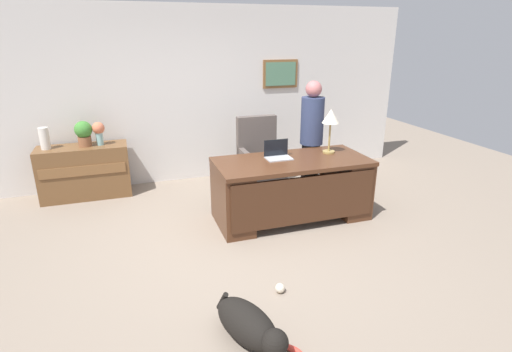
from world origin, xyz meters
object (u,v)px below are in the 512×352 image
at_px(desk_lamp, 331,119).
at_px(laptop, 278,154).
at_px(desk, 292,187).
at_px(vase_with_flowers, 99,131).
at_px(vase_empty, 44,138).
at_px(dog_lying, 250,325).
at_px(armchair, 260,160).
at_px(person_standing, 311,139).
at_px(dog_toy_bone, 293,349).
at_px(credenza, 85,172).
at_px(dog_toy_ball, 280,288).
at_px(potted_plant, 84,132).

bearing_deg(desk_lamp, laptop, -179.15).
xyz_separation_m(desk, laptop, (-0.15, 0.16, 0.41)).
height_order(vase_with_flowers, vase_empty, vase_with_flowers).
height_order(dog_lying, vase_empty, vase_empty).
height_order(armchair, person_standing, person_standing).
bearing_deg(person_standing, desk, -131.48).
bearing_deg(dog_toy_bone, laptop, 71.77).
height_order(laptop, dog_toy_bone, laptop).
bearing_deg(armchair, desk, -85.50).
bearing_deg(vase_with_flowers, vase_empty, 180.00).
bearing_deg(credenza, vase_with_flowers, 0.31).
relative_size(credenza, dog_lying, 1.57).
height_order(vase_empty, dog_toy_ball, vase_empty).
relative_size(credenza, laptop, 3.85).
xyz_separation_m(armchair, vase_with_flowers, (-2.22, 0.62, 0.47)).
height_order(person_standing, vase_empty, person_standing).
height_order(person_standing, vase_with_flowers, person_standing).
xyz_separation_m(credenza, vase_with_flowers, (0.26, 0.00, 0.59)).
bearing_deg(credenza, dog_toy_ball, -59.41).
distance_m(armchair, dog_toy_bone, 3.34).
height_order(person_standing, desk_lamp, person_standing).
bearing_deg(credenza, armchair, -13.97).
distance_m(armchair, vase_empty, 3.02).
bearing_deg(dog_lying, desk_lamp, 50.14).
bearing_deg(dog_lying, desk, 58.61).
height_order(vase_with_flowers, potted_plant, potted_plant).
relative_size(dog_lying, laptop, 2.45).
distance_m(dog_lying, dog_toy_bone, 0.37).
relative_size(vase_with_flowers, potted_plant, 0.92).
height_order(credenza, dog_toy_bone, credenza).
height_order(desk, potted_plant, potted_plant).
relative_size(armchair, vase_empty, 3.71).
distance_m(armchair, dog_lying, 3.20).
height_order(credenza, laptop, laptop).
distance_m(credenza, dog_toy_ball, 3.60).
bearing_deg(person_standing, potted_plant, 161.07).
relative_size(desk, desk_lamp, 3.35).
distance_m(credenza, potted_plant, 0.58).
relative_size(dog_lying, potted_plant, 2.18).
height_order(desk, laptop, laptop).
height_order(desk_lamp, vase_empty, desk_lamp).
bearing_deg(credenza, dog_toy_bone, -66.64).
xyz_separation_m(vase_with_flowers, dog_toy_bone, (1.39, -3.81, -0.94)).
xyz_separation_m(credenza, potted_plant, (0.06, 0.00, 0.58)).
distance_m(desk, desk_lamp, 1.01).
height_order(armchair, vase_with_flowers, armchair).
distance_m(vase_empty, dog_toy_bone, 4.44).
xyz_separation_m(dog_lying, potted_plant, (-1.31, 3.60, 0.80)).
height_order(desk, credenza, desk).
xyz_separation_m(desk_lamp, vase_empty, (-3.59, 1.48, -0.33)).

